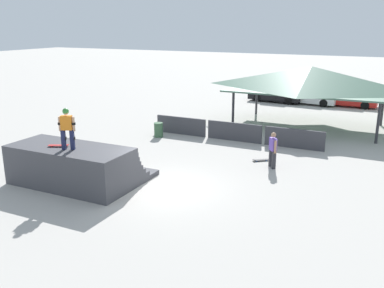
{
  "coord_description": "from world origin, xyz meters",
  "views": [
    {
      "loc": [
        8.13,
        -14.06,
        6.46
      ],
      "look_at": [
        -0.49,
        3.61,
        0.91
      ],
      "focal_mm": 40.0,
      "sensor_mm": 36.0,
      "label": 1
    }
  ],
  "objects": [
    {
      "name": "parked_car_red",
      "position": [
        4.5,
        22.18,
        0.6
      ],
      "size": [
        4.4,
        1.8,
        1.27
      ],
      "rotation": [
        0.0,
        0.0,
        -0.01
      ],
      "color": "red",
      "rests_on": "ground"
    },
    {
      "name": "trash_bin",
      "position": [
        -4.35,
        7.05,
        0.42
      ],
      "size": [
        0.52,
        0.52,
        0.85
      ],
      "primitive_type": "cylinder",
      "color": "#385B3D",
      "rests_on": "ground"
    },
    {
      "name": "pavilion_shelter",
      "position": [
        3.03,
        13.56,
        3.1
      ],
      "size": [
        10.04,
        5.74,
        3.88
      ],
      "color": "#2D2D33",
      "rests_on": "ground"
    },
    {
      "name": "skater_on_deck",
      "position": [
        -3.38,
        -1.62,
        2.61
      ],
      "size": [
        0.71,
        0.43,
        1.67
      ],
      "rotation": [
        0.0,
        0.0,
        0.41
      ],
      "color": "#1E2347",
      "rests_on": "quarter_pipe_ramp"
    },
    {
      "name": "skateboard_on_deck",
      "position": [
        -3.99,
        -1.48,
        1.71
      ],
      "size": [
        0.83,
        0.52,
        0.09
      ],
      "rotation": [
        0.0,
        0.0,
        0.43
      ],
      "color": "red",
      "rests_on": "quarter_pipe_ramp"
    },
    {
      "name": "quarter_pipe_ramp",
      "position": [
        -3.62,
        -1.04,
        0.74
      ],
      "size": [
        5.17,
        3.84,
        1.65
      ],
      "color": "#424247",
      "rests_on": "ground"
    },
    {
      "name": "parked_car_white",
      "position": [
        1.59,
        21.81,
        0.6
      ],
      "size": [
        4.38,
        2.12,
        1.27
      ],
      "rotation": [
        0.0,
        0.0,
        -0.11
      ],
      "color": "silver",
      "rests_on": "ground"
    },
    {
      "name": "skateboard_on_ground",
      "position": [
        2.45,
        5.22,
        0.06
      ],
      "size": [
        0.76,
        0.65,
        0.09
      ],
      "rotation": [
        0.0,
        0.0,
        3.79
      ],
      "color": "blue",
      "rests_on": "ground"
    },
    {
      "name": "barrier_fence",
      "position": [
        -0.04,
        8.21,
        0.53
      ],
      "size": [
        10.06,
        0.12,
        1.05
      ],
      "color": "#3D3D42",
      "rests_on": "ground"
    },
    {
      "name": "bystander_walking",
      "position": [
        3.22,
        4.52,
        0.93
      ],
      "size": [
        0.49,
        0.6,
        1.68
      ],
      "rotation": [
        0.0,
        0.0,
        2.22
      ],
      "color": "#2D2D33",
      "rests_on": "ground"
    },
    {
      "name": "ground_plane",
      "position": [
        0.0,
        0.0,
        0.0
      ],
      "size": [
        160.0,
        160.0,
        0.0
      ],
      "primitive_type": "plane",
      "color": "#ADA8A0"
    },
    {
      "name": "parked_car_black",
      "position": [
        -1.32,
        21.62,
        0.6
      ],
      "size": [
        4.63,
        2.02,
        1.27
      ],
      "rotation": [
        0.0,
        0.0,
        -0.09
      ],
      "color": "black",
      "rests_on": "ground"
    }
  ]
}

